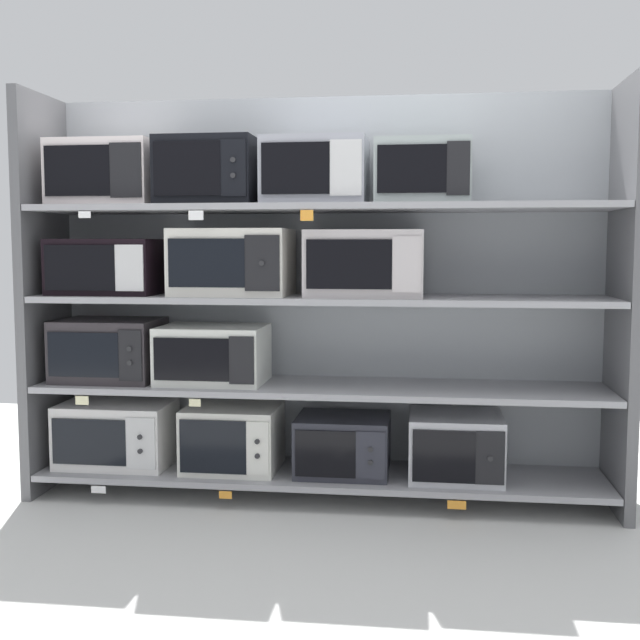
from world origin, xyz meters
TOP-DOWN VIEW (x-y plane):
  - ground at (0.00, -1.00)m, footprint 6.77×6.00m
  - back_panel at (0.00, 0.28)m, footprint 2.97×0.04m
  - upright_left at (-1.42, 0.00)m, footprint 0.05×0.52m
  - upright_right at (1.42, 0.00)m, footprint 0.05×0.52m
  - shelf_0 at (0.00, 0.00)m, footprint 2.77×0.52m
  - microwave_0 at (-1.05, -0.00)m, footprint 0.56×0.38m
  - microwave_1 at (-0.44, -0.00)m, footprint 0.46×0.40m
  - microwave_2 at (0.11, -0.00)m, footprint 0.45×0.39m
  - microwave_3 at (0.66, -0.00)m, footprint 0.44×0.43m
  - price_tag_0 at (-1.04, -0.26)m, footprint 0.07×0.00m
  - price_tag_1 at (-0.41, -0.26)m, footprint 0.06×0.00m
  - price_tag_2 at (0.66, -0.26)m, footprint 0.08×0.00m
  - shelf_1 at (0.00, 0.00)m, footprint 2.77×0.52m
  - microwave_4 at (-1.08, -0.00)m, footprint 0.50×0.40m
  - microwave_5 at (-0.54, -0.00)m, footprint 0.52×0.39m
  - price_tag_3 at (-1.11, -0.26)m, footprint 0.06×0.00m
  - price_tag_4 at (-0.56, -0.26)m, footprint 0.06×0.00m
  - shelf_2 at (0.00, 0.00)m, footprint 2.77×0.52m
  - microwave_6 at (-1.07, -0.00)m, footprint 0.52×0.41m
  - microwave_7 at (-0.43, -0.00)m, footprint 0.56×0.42m
  - microwave_8 at (0.22, -0.00)m, footprint 0.55×0.43m
  - shelf_3 at (0.00, 0.00)m, footprint 2.77×0.52m
  - microwave_9 at (-1.07, -0.00)m, footprint 0.51×0.35m
  - microwave_10 at (-0.54, -0.00)m, footprint 0.47×0.42m
  - microwave_11 at (-0.02, -0.00)m, footprint 0.49×0.39m
  - microwave_12 at (0.49, -0.00)m, footprint 0.44×0.38m
  - price_tag_5 at (-1.07, -0.26)m, footprint 0.06×0.00m
  - price_tag_6 at (-0.54, -0.26)m, footprint 0.07×0.00m
  - price_tag_7 at (-0.03, -0.26)m, footprint 0.06×0.00m

SIDE VIEW (x-z plane):
  - ground at x=0.00m, z-range -0.02..0.00m
  - price_tag_2 at x=0.66m, z-range 0.06..0.10m
  - price_tag_1 at x=-0.41m, z-range 0.06..0.10m
  - price_tag_0 at x=-1.04m, z-range 0.06..0.10m
  - shelf_0 at x=0.00m, z-range 0.10..0.13m
  - microwave_2 at x=0.11m, z-range 0.13..0.41m
  - microwave_3 at x=0.66m, z-range 0.13..0.44m
  - microwave_1 at x=-0.44m, z-range 0.13..0.45m
  - microwave_0 at x=-1.05m, z-range 0.13..0.45m
  - price_tag_3 at x=-1.11m, z-range 0.49..0.53m
  - price_tag_4 at x=-0.56m, z-range 0.50..0.53m
  - shelf_1 at x=0.00m, z-range 0.54..0.57m
  - microwave_5 at x=-0.54m, z-range 0.57..0.85m
  - microwave_4 at x=-1.08m, z-range 0.57..0.88m
  - shelf_2 at x=0.00m, z-range 0.97..1.00m
  - back_panel at x=0.00m, z-range 0.00..2.00m
  - upright_left at x=-1.42m, z-range 0.00..2.00m
  - upright_right at x=1.42m, z-range 0.00..2.00m
  - microwave_6 at x=-1.07m, z-range 1.00..1.28m
  - microwave_8 at x=0.22m, z-range 1.00..1.32m
  - microwave_7 at x=-0.43m, z-range 1.00..1.33m
  - price_tag_7 at x=-0.03m, z-range 1.36..1.41m
  - price_tag_6 at x=-0.54m, z-range 1.36..1.41m
  - price_tag_5 at x=-1.07m, z-range 1.38..1.41m
  - shelf_3 at x=0.00m, z-range 1.41..1.44m
  - microwave_12 at x=0.49m, z-range 1.44..1.74m
  - microwave_11 at x=-0.02m, z-range 1.44..1.76m
  - microwave_9 at x=-1.07m, z-range 1.44..1.76m
  - microwave_10 at x=-0.54m, z-range 1.44..1.77m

